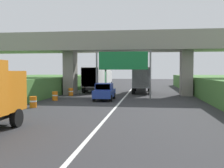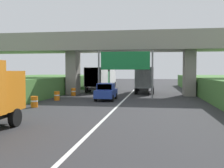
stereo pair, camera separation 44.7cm
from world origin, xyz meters
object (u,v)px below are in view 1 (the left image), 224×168
(truck_white, at_px, (103,77))
(overhead_highway_sign, at_px, (123,64))
(truck_green, at_px, (95,78))
(construction_barrel_2, at_px, (33,102))
(truck_silver, at_px, (142,79))
(construction_barrel_3, at_px, (55,96))
(car_blue, at_px, (104,92))
(construction_barrel_4, at_px, (71,92))

(truck_white, bearing_deg, overhead_highway_sign, -73.94)
(truck_green, xyz_separation_m, construction_barrel_2, (-1.69, -16.79, -1.47))
(truck_silver, relative_size, construction_barrel_2, 8.11)
(truck_white, distance_m, construction_barrel_3, 20.51)
(truck_white, relative_size, construction_barrel_2, 8.11)
(truck_white, xyz_separation_m, truck_silver, (6.97, -9.83, 0.00))
(car_blue, height_order, construction_barrel_2, car_blue)
(construction_barrel_2, bearing_deg, construction_barrel_4, 89.78)
(car_blue, bearing_deg, construction_barrel_4, 138.24)
(truck_white, relative_size, construction_barrel_3, 8.11)
(car_blue, distance_m, construction_barrel_2, 7.84)
(truck_silver, bearing_deg, construction_barrel_4, -147.36)
(construction_barrel_2, bearing_deg, overhead_highway_sign, 49.60)
(truck_white, bearing_deg, construction_barrel_2, -93.17)
(overhead_highway_sign, xyz_separation_m, truck_green, (-4.88, 9.07, -1.81))
(construction_barrel_2, bearing_deg, truck_white, 86.83)
(construction_barrel_3, bearing_deg, car_blue, 11.15)
(car_blue, xyz_separation_m, construction_barrel_4, (-4.77, 4.26, -0.40))
(construction_barrel_4, bearing_deg, construction_barrel_2, -90.22)
(truck_green, bearing_deg, construction_barrel_3, -98.64)
(truck_green, height_order, construction_barrel_2, truck_green)
(construction_barrel_3, bearing_deg, truck_green, 81.36)
(car_blue, bearing_deg, truck_silver, 69.58)
(truck_green, distance_m, car_blue, 11.11)
(truck_white, distance_m, car_blue, 19.76)
(construction_barrel_3, bearing_deg, truck_silver, 51.34)
(construction_barrel_2, relative_size, construction_barrel_4, 1.00)
(truck_green, relative_size, construction_barrel_2, 8.11)
(construction_barrel_2, relative_size, construction_barrel_3, 1.00)
(car_blue, relative_size, construction_barrel_4, 4.56)
(overhead_highway_sign, distance_m, truck_white, 18.71)
(truck_green, xyz_separation_m, construction_barrel_4, (-1.65, -6.35, -1.47))
(overhead_highway_sign, relative_size, construction_barrel_2, 6.53)
(truck_green, bearing_deg, construction_barrel_2, -95.76)
(truck_silver, height_order, truck_green, same)
(truck_white, height_order, truck_green, same)
(construction_barrel_4, bearing_deg, car_blue, -41.76)
(overhead_highway_sign, height_order, construction_barrel_2, overhead_highway_sign)
(overhead_highway_sign, bearing_deg, construction_barrel_4, 157.38)
(overhead_highway_sign, height_order, construction_barrel_4, overhead_highway_sign)
(truck_silver, bearing_deg, car_blue, -110.42)
(overhead_highway_sign, distance_m, truck_green, 10.45)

